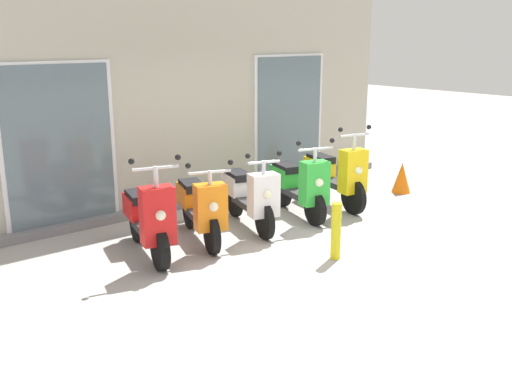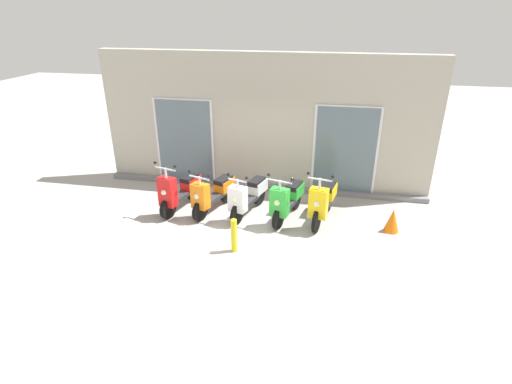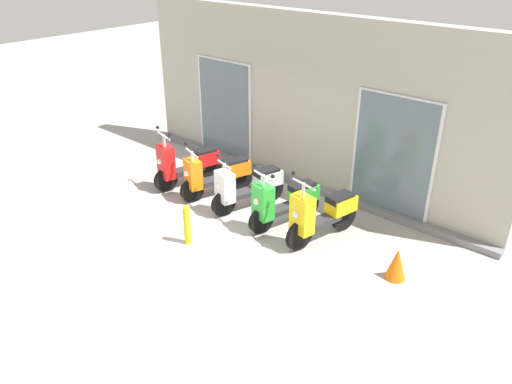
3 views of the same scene
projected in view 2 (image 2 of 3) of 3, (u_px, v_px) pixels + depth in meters
name	position (u px, v px, depth m)	size (l,w,h in m)	color
ground_plane	(240.00, 236.00, 8.45)	(40.00, 40.00, 0.00)	#A8A39E
storefront_facade	(263.00, 126.00, 10.18)	(8.44, 0.50, 3.46)	#B2AD9E
scooter_red	(180.00, 191.00, 9.40)	(0.73, 1.52, 1.33)	black
scooter_orange	(213.00, 193.00, 9.32)	(0.82, 1.53, 1.16)	black
scooter_white	(248.00, 195.00, 9.18)	(0.73, 1.55, 1.17)	black
scooter_green	(287.00, 200.00, 8.98)	(0.74, 1.49, 1.23)	black
scooter_yellow	(323.00, 201.00, 8.84)	(0.68, 1.57, 1.34)	black
traffic_cone	(392.00, 220.00, 8.55)	(0.32, 0.32, 0.52)	orange
curb_bollard	(234.00, 236.00, 7.81)	(0.12, 0.12, 0.70)	yellow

